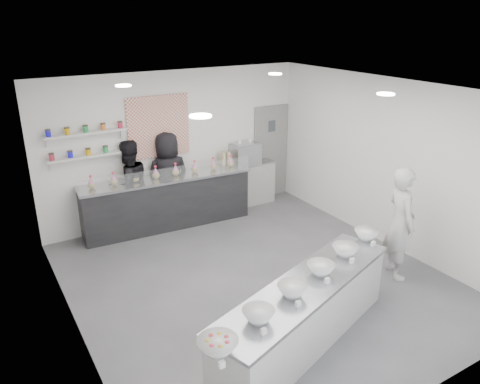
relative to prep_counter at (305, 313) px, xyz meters
name	(u,v)px	position (x,y,z in m)	size (l,w,h in m)	color
floor	(256,279)	(0.29, 1.59, -0.43)	(6.00, 6.00, 0.00)	#515156
ceiling	(259,91)	(0.29, 1.59, 2.57)	(6.00, 6.00, 0.00)	white
back_wall	(176,146)	(0.29, 4.59, 1.07)	(5.50, 5.50, 0.00)	white
left_wall	(67,234)	(-2.46, 1.59, 1.07)	(6.00, 6.00, 0.00)	white
right_wall	(387,164)	(3.04, 1.59, 1.07)	(6.00, 6.00, 0.00)	white
back_door	(271,152)	(2.59, 4.56, 0.62)	(0.88, 0.04, 2.10)	gray
pattern_panel	(159,127)	(-0.06, 4.56, 1.52)	(1.25, 0.03, 1.20)	#CD5138
jar_shelf_lower	(88,156)	(-1.46, 4.49, 1.17)	(1.45, 0.22, 0.04)	silver
jar_shelf_upper	(86,133)	(-1.46, 4.49, 1.59)	(1.45, 0.22, 0.04)	silver
preserve_jars	(87,141)	(-1.46, 4.47, 1.45)	(1.45, 0.10, 0.56)	#BE2842
downlight_0	(200,116)	(-1.11, 0.59, 2.55)	(0.24, 0.24, 0.02)	white
downlight_1	(386,94)	(1.69, 0.59, 2.55)	(0.24, 0.24, 0.02)	white
downlight_2	(123,86)	(-1.11, 3.19, 2.55)	(0.24, 0.24, 0.02)	white
downlight_3	(275,74)	(1.69, 3.19, 2.55)	(0.24, 0.24, 0.02)	white
prep_counter	(305,313)	(0.00, 0.00, 0.00)	(3.15, 0.71, 0.86)	#A4A39F
back_bar	(168,202)	(-0.11, 4.19, 0.09)	(3.34, 0.61, 1.04)	black
sneeze_guard	(171,175)	(-0.13, 3.90, 0.75)	(3.30, 0.01, 0.28)	white
espresso_ledge	(247,184)	(1.84, 4.37, 0.04)	(1.27, 0.40, 0.94)	#A4A39F
espresso_machine	(245,154)	(1.79, 4.37, 0.74)	(0.60, 0.41, 0.46)	#93969E
cup_stacks	(225,160)	(1.29, 4.37, 0.69)	(0.24, 0.24, 0.35)	tan
prep_bowls	(307,279)	(0.00, 0.00, 0.50)	(3.62, 0.47, 0.15)	white
label_cards	(322,305)	(-0.16, -0.48, 0.46)	(3.31, 0.04, 0.07)	white
cookie_bags	(166,171)	(-0.11, 4.19, 0.74)	(2.94, 0.14, 0.26)	#CD649D
woman_prep	(400,223)	(2.32, 0.56, 0.49)	(0.67, 0.44, 1.83)	beige
staff_left	(129,186)	(-0.77, 4.44, 0.47)	(0.88, 0.68, 1.80)	black
staff_right	(168,178)	(0.03, 4.44, 0.50)	(0.91, 0.59, 1.85)	black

